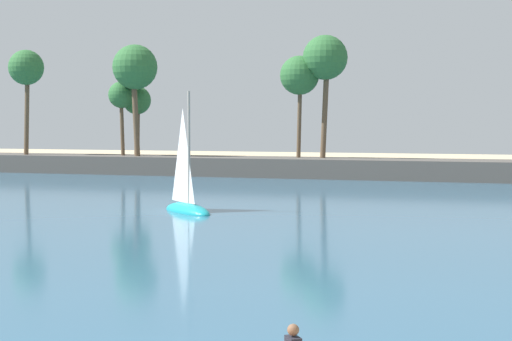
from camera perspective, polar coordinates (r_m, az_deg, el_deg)
sea at (r=64.85m, az=12.99°, el=-1.27°), size 220.00×100.23×0.06m
palm_headland at (r=75.03m, az=11.50°, el=1.81°), size 100.05×6.15×13.05m
sailboat_near_shore at (r=47.56m, az=-4.74°, el=-2.01°), size 4.70×4.54×7.29m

